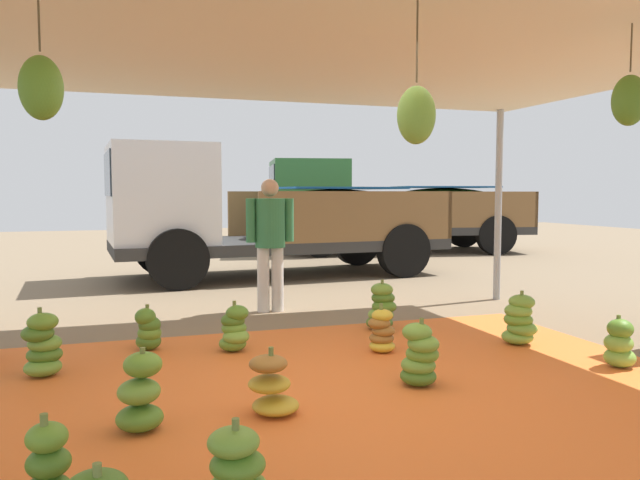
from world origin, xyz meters
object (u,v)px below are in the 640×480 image
(banana_bunch_7, at_px, (382,332))
(banana_bunch_12, at_px, (234,480))
(banana_bunch_0, at_px, (420,356))
(banana_bunch_1, at_px, (272,387))
(banana_bunch_11, at_px, (140,395))
(banana_bunch_2, at_px, (234,330))
(banana_bunch_13, at_px, (619,345))
(cargo_truck_far, at_px, (386,207))
(cargo_truck_main, at_px, (264,214))
(banana_bunch_3, at_px, (43,346))
(worker_0, at_px, (270,235))
(banana_bunch_10, at_px, (519,321))
(banana_bunch_6, at_px, (148,330))
(banana_bunch_14, at_px, (382,308))

(banana_bunch_7, relative_size, banana_bunch_12, 0.92)
(banana_bunch_0, distance_m, banana_bunch_1, 1.33)
(banana_bunch_0, relative_size, banana_bunch_11, 1.01)
(banana_bunch_2, distance_m, banana_bunch_12, 3.26)
(banana_bunch_2, relative_size, banana_bunch_12, 0.96)
(banana_bunch_13, height_order, cargo_truck_far, cargo_truck_far)
(banana_bunch_2, bearing_deg, banana_bunch_11, -117.70)
(banana_bunch_2, bearing_deg, cargo_truck_main, 73.85)
(banana_bunch_3, relative_size, worker_0, 0.34)
(cargo_truck_main, bearing_deg, worker_0, -101.80)
(banana_bunch_7, relative_size, banana_bunch_11, 0.87)
(banana_bunch_10, relative_size, worker_0, 0.32)
(cargo_truck_main, bearing_deg, banana_bunch_12, -104.02)
(banana_bunch_10, bearing_deg, banana_bunch_13, -71.95)
(banana_bunch_3, height_order, banana_bunch_6, banana_bunch_3)
(banana_bunch_0, relative_size, banana_bunch_14, 0.97)
(banana_bunch_3, distance_m, banana_bunch_7, 3.09)
(worker_0, bearing_deg, banana_bunch_14, -57.73)
(banana_bunch_3, bearing_deg, banana_bunch_10, -4.24)
(banana_bunch_12, height_order, cargo_truck_far, cargo_truck_far)
(banana_bunch_7, bearing_deg, banana_bunch_6, 160.07)
(banana_bunch_3, relative_size, banana_bunch_10, 1.06)
(banana_bunch_1, distance_m, worker_0, 3.96)
(banana_bunch_10, height_order, banana_bunch_14, banana_bunch_14)
(banana_bunch_10, height_order, worker_0, worker_0)
(banana_bunch_0, relative_size, banana_bunch_2, 1.11)
(banana_bunch_10, relative_size, cargo_truck_far, 0.08)
(banana_bunch_1, height_order, banana_bunch_3, banana_bunch_3)
(banana_bunch_6, xyz_separation_m, cargo_truck_main, (2.36, 5.04, 0.96))
(banana_bunch_6, xyz_separation_m, worker_0, (1.65, 1.64, 0.81))
(banana_bunch_1, bearing_deg, banana_bunch_7, 42.83)
(banana_bunch_2, height_order, cargo_truck_main, cargo_truck_main)
(banana_bunch_2, bearing_deg, banana_bunch_10, -12.52)
(banana_bunch_6, relative_size, banana_bunch_11, 0.83)
(banana_bunch_1, distance_m, banana_bunch_7, 1.96)
(banana_bunch_14, bearing_deg, cargo_truck_far, 65.46)
(banana_bunch_1, bearing_deg, banana_bunch_3, 137.34)
(banana_bunch_3, xyz_separation_m, banana_bunch_11, (0.75, -1.54, -0.02))
(banana_bunch_7, bearing_deg, worker_0, 102.38)
(worker_0, bearing_deg, banana_bunch_0, -83.60)
(banana_bunch_10, bearing_deg, cargo_truck_far, 73.53)
(banana_bunch_7, height_order, banana_bunch_13, banana_bunch_7)
(banana_bunch_12, relative_size, worker_0, 0.30)
(banana_bunch_14, bearing_deg, banana_bunch_11, -140.21)
(banana_bunch_10, distance_m, banana_bunch_14, 1.53)
(banana_bunch_3, xyz_separation_m, banana_bunch_7, (3.08, -0.18, -0.06))
(cargo_truck_main, height_order, cargo_truck_far, same)
(cargo_truck_main, bearing_deg, banana_bunch_7, -91.73)
(banana_bunch_0, distance_m, banana_bunch_7, 1.09)
(banana_bunch_3, height_order, banana_bunch_11, banana_bunch_3)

